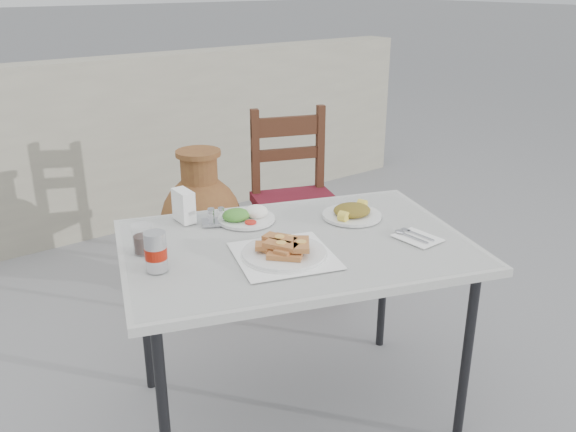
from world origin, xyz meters
TOP-DOWN VIEW (x-y plane):
  - cafe_table at (0.17, 0.09)m, footprint 1.50×1.25m
  - pide_plate at (0.06, 0.02)m, footprint 0.43×0.43m
  - salad_rice_plate at (0.14, 0.38)m, footprint 0.23×0.23m
  - salad_chopped_plate at (0.51, 0.15)m, footprint 0.24×0.24m
  - soda_can at (-0.35, 0.18)m, footprint 0.08×0.08m
  - cola_glass at (-0.32, 0.34)m, footprint 0.07×0.07m
  - napkin_holder at (-0.06, 0.53)m, footprint 0.07×0.11m
  - condiment_caddy at (0.01, 0.42)m, footprint 0.12×0.11m
  - cutlery_napkin at (0.55, -0.15)m, footprint 0.13×0.18m
  - chair at (0.88, 1.01)m, footprint 0.58×0.58m
  - terracotta_urn at (0.42, 1.28)m, footprint 0.48×0.48m
  - back_wall at (0.00, 2.50)m, footprint 6.00×0.25m

SIDE VIEW (x-z plane):
  - terracotta_urn at x=0.42m, z-range -0.03..0.80m
  - chair at x=0.88m, z-range 0.02..1.04m
  - back_wall at x=0.00m, z-range 0.00..1.20m
  - cafe_table at x=0.17m, z-range 0.34..1.12m
  - cutlery_napkin at x=0.55m, z-range 0.78..0.79m
  - salad_chopped_plate at x=0.51m, z-range 0.77..0.83m
  - salad_rice_plate at x=0.14m, z-range 0.77..0.83m
  - condiment_caddy at x=0.01m, z-range 0.77..0.84m
  - pide_plate at x=0.06m, z-range 0.78..0.85m
  - cola_glass at x=-0.32m, z-range 0.77..0.88m
  - napkin_holder at x=-0.06m, z-range 0.78..0.91m
  - soda_can at x=-0.35m, z-range 0.78..0.92m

